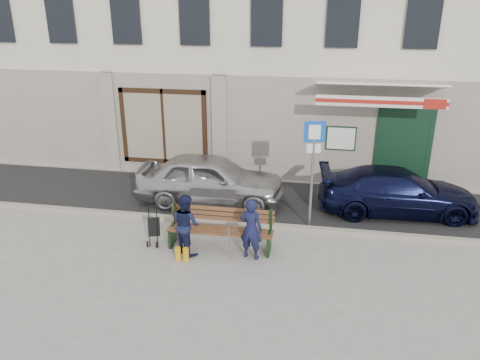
% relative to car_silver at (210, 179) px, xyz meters
% --- Properties ---
extents(ground, '(80.00, 80.00, 0.00)m').
position_rel_car_silver_xyz_m(ground, '(1.22, -2.82, -0.69)').
color(ground, '#9E9991').
rests_on(ground, ground).
extents(asphalt_lane, '(60.00, 3.20, 0.01)m').
position_rel_car_silver_xyz_m(asphalt_lane, '(1.22, 0.28, -0.69)').
color(asphalt_lane, '#282828').
rests_on(asphalt_lane, ground).
extents(curb, '(60.00, 0.18, 0.12)m').
position_rel_car_silver_xyz_m(curb, '(1.22, -1.32, -0.63)').
color(curb, '#9E9384').
rests_on(curb, ground).
extents(building, '(20.00, 8.27, 10.00)m').
position_rel_car_silver_xyz_m(building, '(1.23, 5.64, 4.28)').
color(building, beige).
rests_on(building, ground).
extents(car_silver, '(4.09, 1.71, 1.38)m').
position_rel_car_silver_xyz_m(car_silver, '(0.00, 0.00, 0.00)').
color(car_silver, '#B7B7BC').
rests_on(car_silver, ground).
extents(car_navy, '(4.22, 1.97, 1.19)m').
position_rel_car_silver_xyz_m(car_navy, '(5.01, 0.21, -0.09)').
color(car_navy, black).
rests_on(car_navy, ground).
extents(parking_sign, '(0.50, 0.13, 2.70)m').
position_rel_car_silver_xyz_m(parking_sign, '(2.77, -1.03, 1.12)').
color(parking_sign, gray).
rests_on(parking_sign, ground).
extents(bench, '(2.40, 1.17, 0.98)m').
position_rel_car_silver_xyz_m(bench, '(0.76, -2.48, -0.23)').
color(bench, brown).
rests_on(bench, ground).
extents(man, '(0.57, 0.43, 1.40)m').
position_rel_car_silver_xyz_m(man, '(1.56, -2.78, 0.01)').
color(man, '#141639').
rests_on(man, ground).
extents(woman, '(0.86, 0.83, 1.39)m').
position_rel_car_silver_xyz_m(woman, '(0.11, -2.79, 0.01)').
color(woman, '#131735').
rests_on(woman, ground).
extents(stroller, '(0.32, 0.41, 0.91)m').
position_rel_car_silver_xyz_m(stroller, '(-0.74, -2.54, -0.29)').
color(stroller, black).
rests_on(stroller, ground).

